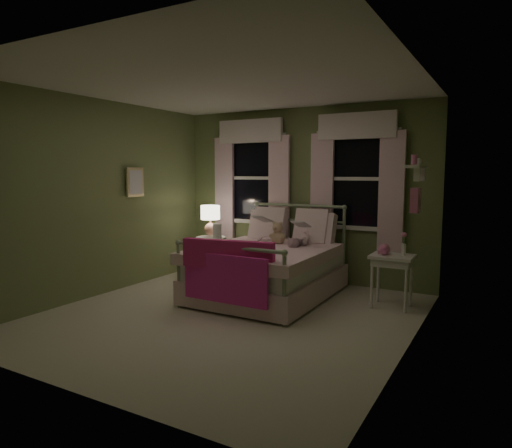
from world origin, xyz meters
The scene contains 18 objects.
room_shell centered at (0.00, 0.00, 1.30)m, with size 4.20×4.20×4.20m.
bed centered at (0.01, 1.00, 0.38)m, with size 1.58×2.04×1.18m.
pink_throw centered at (0.01, -0.02, 0.61)m, with size 1.10×0.26×0.71m.
child_left centered at (-0.27, 1.42, 0.92)m, with size 0.26×0.17×0.70m, color #F7D1DD.
child_right centered at (0.29, 1.42, 0.96)m, with size 0.38×0.30×0.79m, color #F7D1DD.
book_left centered at (-0.27, 1.17, 0.96)m, with size 0.20×0.27×0.03m, color beige.
book_right centered at (0.29, 1.17, 0.92)m, with size 0.20×0.27×0.02m, color beige.
teddy_bear centered at (0.01, 1.27, 0.79)m, with size 0.23×0.19×0.32m.
nightstand_left centered at (-1.24, 1.45, 0.42)m, with size 0.46×0.46×0.65m.
table_lamp centered at (-1.24, 1.45, 0.95)m, with size 0.29×0.29×0.46m.
book_nightstand centered at (-1.14, 1.37, 0.66)m, with size 0.16×0.22×0.02m, color beige.
nightstand_right centered at (1.56, 1.26, 0.55)m, with size 0.50×0.40×0.64m.
pink_toy centered at (1.46, 1.26, 0.71)m, with size 0.14×0.18×0.14m.
bud_vase centered at (1.68, 1.31, 0.79)m, with size 0.06×0.06×0.28m.
window_left centered at (-0.85, 2.03, 1.62)m, with size 1.34×0.13×1.96m.
window_right centered at (0.85, 2.03, 1.62)m, with size 1.34×0.13×1.96m.
wall_shelf centered at (1.90, 0.70, 1.52)m, with size 0.15×0.50×0.60m.
framed_picture centered at (-1.95, 0.60, 1.50)m, with size 0.03×0.32×0.42m.
Camera 1 is at (2.78, -4.26, 1.65)m, focal length 32.00 mm.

